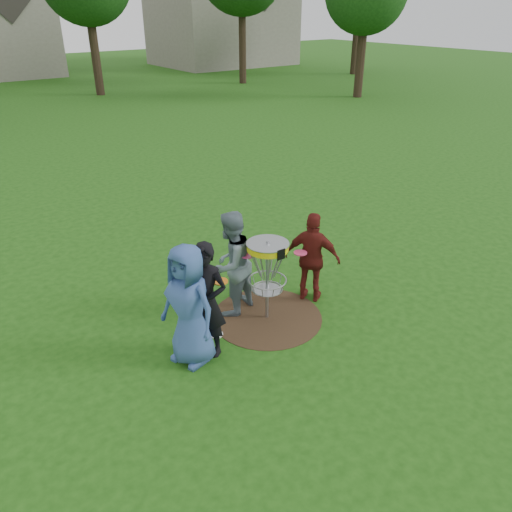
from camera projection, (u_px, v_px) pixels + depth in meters
ground at (267, 317)px, 8.16m from camera, size 100.00×100.00×0.00m
dirt_patch at (267, 317)px, 8.16m from camera, size 1.80×1.80×0.01m
player_blue at (189, 305)px, 6.80m from camera, size 0.82×1.02×1.81m
player_black at (206, 301)px, 6.97m from camera, size 0.70×0.76×1.75m
player_grey at (231, 264)px, 7.94m from camera, size 1.03×0.91×1.76m
player_maroon at (312, 258)px, 8.31m from camera, size 0.85×0.99×1.59m
disc_on_grass at (216, 334)px, 7.72m from camera, size 0.22×0.22×0.02m
disc_golf_basket at (268, 262)px, 7.69m from camera, size 0.66×0.67×1.38m
held_discs at (245, 268)px, 7.45m from camera, size 2.13×0.66×0.15m
house_row at (17, 10)px, 32.50m from camera, size 44.50×10.65×11.62m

